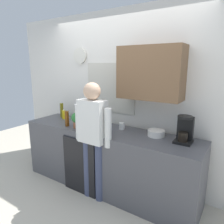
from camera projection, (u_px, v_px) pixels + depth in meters
name	position (u px, v px, depth m)	size (l,w,h in m)	color
ground_plane	(94.00, 197.00, 2.90)	(8.00, 8.00, 0.00)	beige
kitchen_counter	(106.00, 159.00, 3.04)	(2.67, 0.64, 0.91)	#4C4C51
dishwasher_panel	(79.00, 167.00, 2.91)	(0.56, 0.02, 0.82)	black
back_wall_assembly	(125.00, 95.00, 3.13)	(4.27, 0.42, 2.60)	white
coffee_maker	(185.00, 130.00, 2.43)	(0.20, 0.20, 0.33)	black
bottle_olive_oil	(62.00, 110.00, 3.61)	(0.06, 0.06, 0.25)	olive
bottle_amber_beer	(67.00, 119.00, 3.09)	(0.06, 0.06, 0.23)	brown
bottle_clear_soda	(98.00, 121.00, 2.86)	(0.09, 0.09, 0.28)	#2D8C33
cup_blue_mug	(109.00, 127.00, 2.88)	(0.08, 0.08, 0.10)	#3351B2
cup_white_mug	(122.00, 126.00, 2.94)	(0.08, 0.08, 0.10)	white
cup_terracotta_mug	(85.00, 118.00, 3.39)	(0.08, 0.08, 0.09)	#B26647
mixing_bowl	(156.00, 133.00, 2.67)	(0.22, 0.22, 0.08)	white
potted_plant	(76.00, 119.00, 2.99)	(0.15, 0.15, 0.23)	#9E5638
dish_soap	(64.00, 114.00, 3.50)	(0.06, 0.06, 0.18)	yellow
person_at_sink	(93.00, 133.00, 2.69)	(0.57, 0.22, 1.60)	#3F4766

